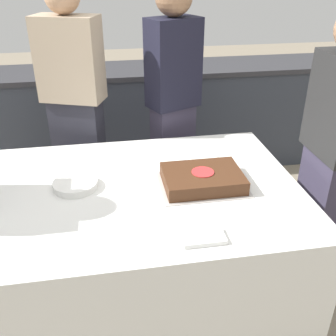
{
  "coord_description": "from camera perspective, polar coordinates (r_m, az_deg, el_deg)",
  "views": [
    {
      "loc": [
        -0.12,
        -1.68,
        1.75
      ],
      "look_at": [
        0.17,
        0.0,
        0.83
      ],
      "focal_mm": 42.0,
      "sensor_mm": 36.0,
      "label": 1
    }
  ],
  "objects": [
    {
      "name": "person_seated_right",
      "position": [
        2.25,
        22.7,
        1.77
      ],
      "size": [
        0.22,
        0.37,
        1.58
      ],
      "rotation": [
        0.0,
        0.0,
        -1.57
      ],
      "color": "#383347",
      "rests_on": "ground_plane"
    },
    {
      "name": "back_counter",
      "position": [
        3.58,
        -7.28,
        6.97
      ],
      "size": [
        4.4,
        0.58,
        0.92
      ],
      "color": "#333842",
      "rests_on": "ground_plane"
    },
    {
      "name": "plate_stack",
      "position": [
        2.02,
        -13.3,
        -2.35
      ],
      "size": [
        0.22,
        0.22,
        0.04
      ],
      "color": "white",
      "rests_on": "dining_table"
    },
    {
      "name": "dining_table",
      "position": [
        2.19,
        -4.54,
        -11.18
      ],
      "size": [
        1.67,
        1.16,
        0.73
      ],
      "color": "silver",
      "rests_on": "ground_plane"
    },
    {
      "name": "person_standing_back",
      "position": [
        2.65,
        -13.26,
        7.9
      ],
      "size": [
        0.43,
        0.32,
        1.66
      ],
      "rotation": [
        0.0,
        0.0,
        2.78
      ],
      "color": "#282833",
      "rests_on": "ground_plane"
    },
    {
      "name": "side_plate_near_cake",
      "position": [
        2.29,
        4.73,
        1.86
      ],
      "size": [
        0.2,
        0.2,
        0.0
      ],
      "color": "white",
      "rests_on": "dining_table"
    },
    {
      "name": "person_cutting_cake",
      "position": [
        2.67,
        0.74,
        9.37
      ],
      "size": [
        0.38,
        0.31,
        1.66
      ],
      "rotation": [
        0.0,
        0.0,
        -2.73
      ],
      "color": "#383347",
      "rests_on": "ground_plane"
    },
    {
      "name": "utensil_pile",
      "position": [
        1.64,
        5.12,
        -10.04
      ],
      "size": [
        0.18,
        0.1,
        0.02
      ],
      "color": "white",
      "rests_on": "dining_table"
    },
    {
      "name": "cake",
      "position": [
        1.99,
        5.03,
        -1.55
      ],
      "size": [
        0.43,
        0.33,
        0.08
      ],
      "color": "#B7B2AD",
      "rests_on": "dining_table"
    },
    {
      "name": "ground_plane",
      "position": [
        2.44,
        -4.2,
        -17.83
      ],
      "size": [
        14.0,
        14.0,
        0.0
      ],
      "primitive_type": "plane",
      "color": "gray"
    }
  ]
}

